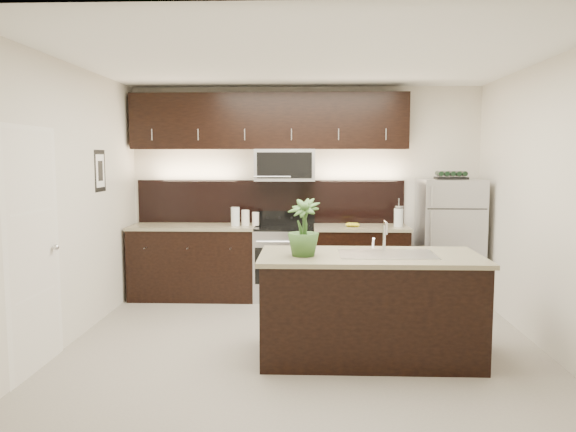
% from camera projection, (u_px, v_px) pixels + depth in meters
% --- Properties ---
extents(ground, '(4.50, 4.50, 0.00)m').
position_uv_depth(ground, '(303.00, 342.00, 5.49)').
color(ground, gray).
rests_on(ground, ground).
extents(room_walls, '(4.52, 4.02, 2.71)m').
position_uv_depth(room_walls, '(291.00, 168.00, 5.28)').
color(room_walls, beige).
rests_on(room_walls, ground).
extents(counter_run, '(3.51, 0.65, 0.94)m').
position_uv_depth(counter_run, '(269.00, 262.00, 7.14)').
color(counter_run, black).
rests_on(counter_run, ground).
extents(upper_fixtures, '(3.49, 0.40, 1.66)m').
position_uv_depth(upper_fixtures, '(271.00, 130.00, 7.11)').
color(upper_fixtures, black).
rests_on(upper_fixtures, counter_run).
extents(island, '(1.96, 0.96, 0.94)m').
position_uv_depth(island, '(369.00, 306.00, 5.02)').
color(island, black).
rests_on(island, ground).
extents(sink_faucet, '(0.84, 0.50, 0.28)m').
position_uv_depth(sink_faucet, '(387.00, 253.00, 4.98)').
color(sink_faucet, silver).
rests_on(sink_faucet, island).
extents(refrigerator, '(0.74, 0.67, 1.53)m').
position_uv_depth(refrigerator, '(449.00, 241.00, 6.97)').
color(refrigerator, '#B2B2B7').
rests_on(refrigerator, ground).
extents(wine_rack, '(0.38, 0.23, 0.09)m').
position_uv_depth(wine_rack, '(451.00, 176.00, 6.88)').
color(wine_rack, black).
rests_on(wine_rack, refrigerator).
extents(plant, '(0.37, 0.37, 0.50)m').
position_uv_depth(plant, '(304.00, 227.00, 4.88)').
color(plant, '#315622').
rests_on(plant, island).
extents(canisters, '(0.35, 0.14, 0.24)m').
position_uv_depth(canisters, '(243.00, 217.00, 7.06)').
color(canisters, silver).
rests_on(canisters, counter_run).
extents(french_press, '(0.12, 0.12, 0.34)m').
position_uv_depth(french_press, '(399.00, 216.00, 6.97)').
color(french_press, silver).
rests_on(french_press, counter_run).
extents(bananas, '(0.21, 0.18, 0.06)m').
position_uv_depth(bananas, '(349.00, 224.00, 6.97)').
color(bananas, gold).
rests_on(bananas, counter_run).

